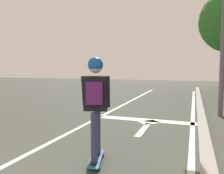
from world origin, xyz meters
TOP-DOWN VIEW (x-y plane):
  - lane_line_center at (0.38, 6.00)m, footprint 0.12×20.00m
  - lane_line_curbside at (3.30, 6.00)m, footprint 0.12×20.00m
  - stop_bar at (1.92, 6.08)m, footprint 3.07×0.40m
  - lane_arrow_stem at (2.07, 5.00)m, footprint 0.16×1.40m
  - lane_arrow_head at (2.07, 5.85)m, footprint 0.71×0.71m
  - curb_strip at (3.55, 6.00)m, footprint 0.24×24.00m
  - skateboard at (1.76, 2.61)m, footprint 0.41×0.84m
  - skater at (1.76, 2.59)m, footprint 0.46×0.63m
  - traffic_signal_mast at (3.38, 7.58)m, footprint 3.84×0.34m

SIDE VIEW (x-z plane):
  - lane_line_center at x=0.38m, z-range 0.00..0.01m
  - lane_line_curbside at x=3.30m, z-range 0.00..0.01m
  - stop_bar at x=1.92m, z-range 0.00..0.01m
  - lane_arrow_stem at x=2.07m, z-range 0.00..0.01m
  - lane_arrow_head at x=2.07m, z-range 0.00..0.01m
  - curb_strip at x=3.55m, z-range 0.00..0.14m
  - skateboard at x=1.76m, z-range 0.03..0.11m
  - skater at x=1.76m, z-range 0.33..2.05m
  - traffic_signal_mast at x=3.38m, z-range 0.91..6.13m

